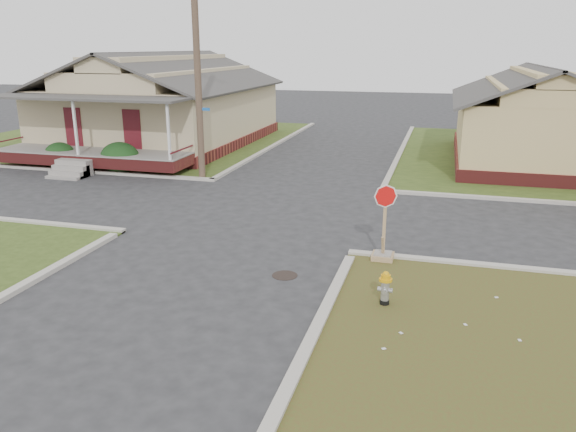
# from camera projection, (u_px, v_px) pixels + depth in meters

# --- Properties ---
(ground) EXTENTS (120.00, 120.00, 0.00)m
(ground) POSITION_uv_depth(u_px,v_px,m) (211.00, 260.00, 15.10)
(ground) COLOR #272729
(ground) RESTS_ON ground
(verge_far_left) EXTENTS (19.00, 19.00, 0.05)m
(verge_far_left) POSITION_uv_depth(u_px,v_px,m) (132.00, 138.00, 35.03)
(verge_far_left) COLOR #334619
(verge_far_left) RESTS_ON ground
(curbs) EXTENTS (80.00, 40.00, 0.12)m
(curbs) POSITION_uv_depth(u_px,v_px,m) (267.00, 210.00, 19.71)
(curbs) COLOR #B0AA9F
(curbs) RESTS_ON ground
(manhole) EXTENTS (0.64, 0.64, 0.01)m
(manhole) POSITION_uv_depth(u_px,v_px,m) (285.00, 275.00, 14.07)
(manhole) COLOR black
(manhole) RESTS_ON ground
(corner_house) EXTENTS (10.10, 15.50, 5.30)m
(corner_house) POSITION_uv_depth(u_px,v_px,m) (163.00, 105.00, 32.39)
(corner_house) COLOR maroon
(corner_house) RESTS_ON ground
(side_house_yellow) EXTENTS (7.60, 11.60, 4.70)m
(side_house_yellow) POSITION_uv_depth(u_px,v_px,m) (536.00, 118.00, 27.12)
(side_house_yellow) COLOR maroon
(side_house_yellow) RESTS_ON ground
(utility_pole) EXTENTS (1.80, 0.28, 9.00)m
(utility_pole) POSITION_uv_depth(u_px,v_px,m) (197.00, 68.00, 23.04)
(utility_pole) COLOR #473429
(utility_pole) RESTS_ON ground
(fire_hydrant) EXTENTS (0.29, 0.29, 0.78)m
(fire_hydrant) POSITION_uv_depth(u_px,v_px,m) (385.00, 286.00, 12.30)
(fire_hydrant) COLOR black
(fire_hydrant) RESTS_ON ground
(stop_sign) EXTENTS (0.58, 0.57, 2.06)m
(stop_sign) POSITION_uv_depth(u_px,v_px,m) (383.00, 243.00, 14.92)
(stop_sign) COLOR #9E7E56
(stop_sign) RESTS_ON ground
(hedge_left) EXTENTS (1.47, 1.21, 1.12)m
(hedge_left) POSITION_uv_depth(u_px,v_px,m) (60.00, 154.00, 26.56)
(hedge_left) COLOR #153613
(hedge_left) RESTS_ON verge_far_left
(hedge_right) EXTENTS (1.63, 1.34, 1.24)m
(hedge_right) POSITION_uv_depth(u_px,v_px,m) (120.00, 158.00, 25.50)
(hedge_right) COLOR #153613
(hedge_right) RESTS_ON verge_far_left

